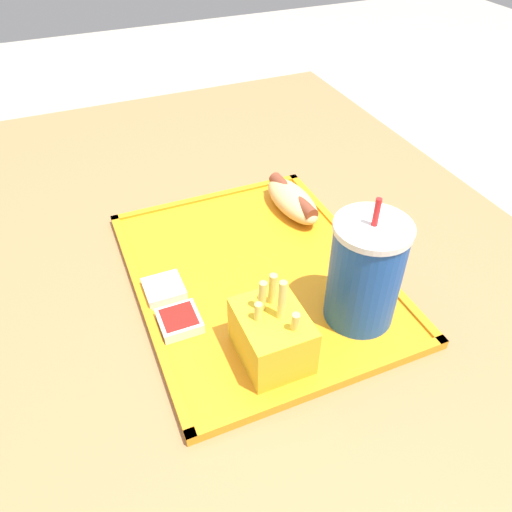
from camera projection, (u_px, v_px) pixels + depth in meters
name	position (u px, v px, depth m)	size (l,w,h in m)	color
ground_plane	(240.00, 498.00, 1.24)	(8.00, 8.00, 0.00)	#ADA393
dining_table	(236.00, 411.00, 0.99)	(1.29, 0.95, 0.78)	olive
food_tray	(256.00, 274.00, 0.71)	(0.42, 0.33, 0.01)	orange
soda_cup	(365.00, 273.00, 0.60)	(0.09, 0.09, 0.18)	#194CA5
hot_dog_far	(292.00, 200.00, 0.81)	(0.14, 0.06, 0.04)	#DBB270
fries_carton	(272.00, 335.00, 0.58)	(0.09, 0.07, 0.12)	gold
sauce_cup_mayo	(164.00, 289.00, 0.67)	(0.05, 0.05, 0.02)	silver
sauce_cup_ketchup	(179.00, 320.00, 0.63)	(0.05, 0.05, 0.02)	silver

